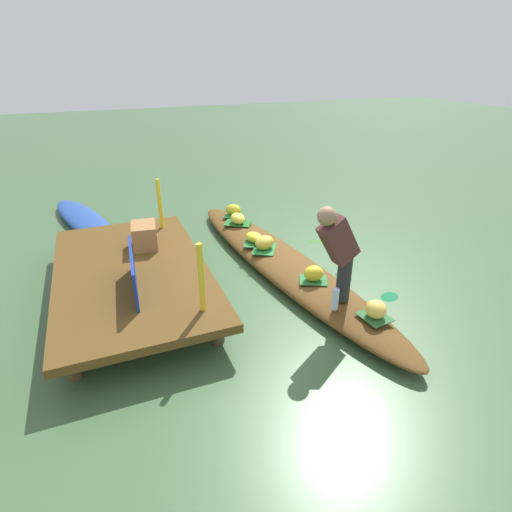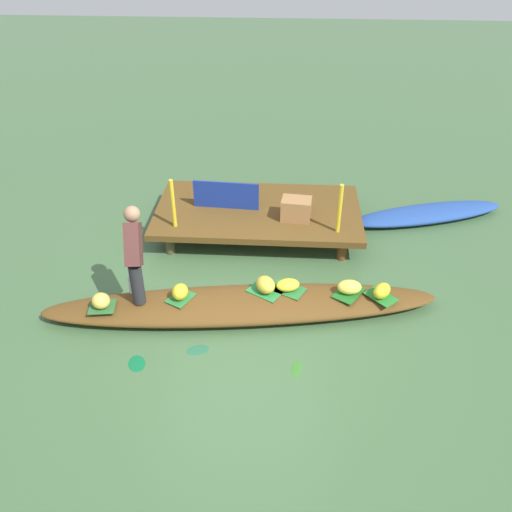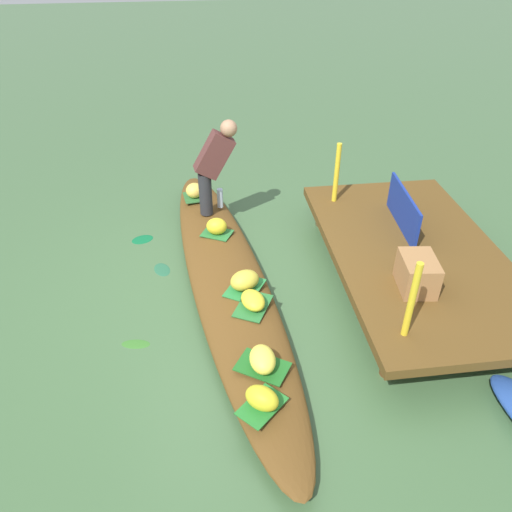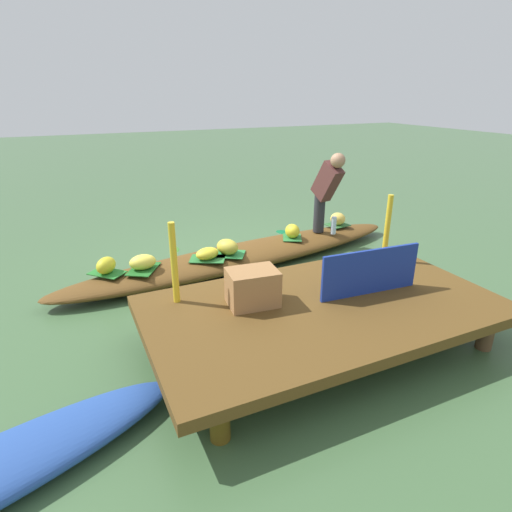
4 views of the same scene
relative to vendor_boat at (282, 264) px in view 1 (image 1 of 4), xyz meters
name	(u,v)px [view 1 (image 1 of 4)]	position (x,y,z in m)	size (l,w,h in m)	color
canal_water	(282,271)	(0.00, 0.00, -0.12)	(40.00, 40.00, 0.00)	#40633B
dock_platform	(132,273)	(0.09, 2.03, 0.22)	(3.20, 1.80, 0.40)	brown
vendor_boat	(282,264)	(0.00, 0.00, 0.00)	(5.07, 0.79, 0.24)	brown
moored_boat	(85,220)	(2.87, 2.57, -0.02)	(2.68, 0.58, 0.20)	#264999
leaf_mat_0	(238,223)	(1.37, 0.19, 0.13)	(0.43, 0.28, 0.01)	#1F6322
banana_bunch_0	(238,218)	(1.37, 0.19, 0.21)	(0.31, 0.22, 0.17)	#F9E34D
leaf_mat_1	(264,249)	(0.30, 0.15, 0.13)	(0.43, 0.30, 0.01)	#29803B
banana_bunch_1	(265,243)	(0.30, 0.15, 0.22)	(0.30, 0.23, 0.20)	gold
leaf_mat_2	(233,215)	(1.77, 0.13, 0.13)	(0.39, 0.24, 0.01)	#26782D
banana_bunch_2	(233,210)	(1.77, 0.13, 0.22)	(0.28, 0.19, 0.19)	gold
leaf_mat_3	(375,317)	(-1.71, -0.30, 0.13)	(0.32, 0.28, 0.01)	#2D6531
banana_bunch_3	(376,309)	(-1.71, -0.30, 0.22)	(0.23, 0.22, 0.19)	#F9CE54
leaf_mat_4	(254,242)	(0.59, 0.20, 0.13)	(0.43, 0.28, 0.01)	#2A6F32
banana_bunch_4	(254,237)	(0.59, 0.20, 0.20)	(0.31, 0.22, 0.14)	yellow
leaf_mat_5	(313,280)	(-0.77, -0.06, 0.13)	(0.34, 0.26, 0.01)	#2B7335
banana_bunch_5	(314,273)	(-0.77, -0.06, 0.22)	(0.24, 0.20, 0.20)	yellow
vendor_person	(338,248)	(-1.28, -0.04, 0.80)	(0.24, 0.55, 1.18)	#28282D
water_bottle	(335,299)	(-1.41, 0.02, 0.25)	(0.08, 0.08, 0.25)	silver
market_banner	(133,271)	(-0.41, 2.03, 0.50)	(1.03, 0.03, 0.44)	navy
railing_post_west	(201,278)	(-1.11, 1.43, 0.65)	(0.06, 0.06, 0.76)	yellow
railing_post_east	(160,204)	(1.29, 1.43, 0.65)	(0.06, 0.06, 0.76)	yellow
produce_crate	(144,236)	(0.68, 1.77, 0.44)	(0.44, 0.32, 0.33)	#A06F41
drifting_plant_0	(316,241)	(0.71, -0.94, -0.12)	(0.27, 0.12, 0.01)	#367128
drifting_plant_1	(343,276)	(-0.46, -0.73, -0.12)	(0.27, 0.17, 0.01)	#266140
drifting_plant_2	(389,297)	(-1.13, -0.99, -0.12)	(0.27, 0.20, 0.01)	#106335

